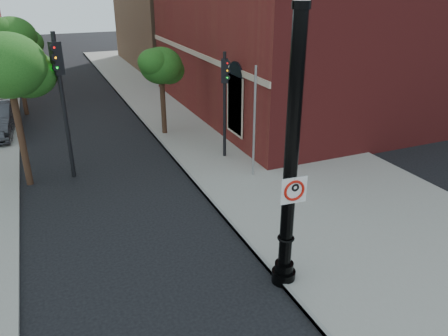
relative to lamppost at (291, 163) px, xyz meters
name	(u,v)px	position (x,y,z in m)	size (l,w,h in m)	color
ground	(202,302)	(-2.16, 0.07, -3.26)	(120.00, 120.00, 0.00)	black
sidewalk_right	(246,138)	(3.84, 10.07, -3.20)	(8.00, 60.00, 0.12)	gray
curb_edge	(167,149)	(-0.11, 10.07, -3.19)	(0.10, 60.00, 0.14)	gray
lamppost	(291,163)	(0.00, 0.00, 0.00)	(0.60, 0.60, 7.06)	black
no_parking_sign	(294,190)	(0.02, -0.18, -0.61)	(0.64, 0.10, 0.64)	white
traffic_signal_left	(60,83)	(-4.22, 8.77, 0.39)	(0.44, 0.48, 5.42)	black
traffic_signal_right	(225,89)	(1.92, 8.18, -0.25)	(0.36, 0.40, 4.47)	black
utility_pole	(254,124)	(2.14, 5.97, -1.12)	(0.09, 0.09, 4.29)	#999999
street_tree_a	(9,67)	(-5.76, 8.76, 1.07)	(3.05, 2.75, 5.49)	#362115
street_tree_b	(14,38)	(-5.76, 18.74, 0.91)	(2.93, 2.65, 5.29)	#362115
street_tree_c	(161,67)	(0.44, 12.19, 0.06)	(2.34, 2.12, 4.22)	#362115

